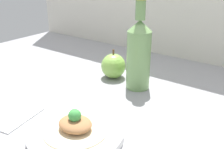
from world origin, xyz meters
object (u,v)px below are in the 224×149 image
at_px(plated_food, 75,125).
at_px(apple, 113,66).
at_px(plate, 76,133).
at_px(cider_bottle, 139,53).

xyz_separation_m(plated_food, apple, (-0.14, 0.34, 0.01)).
bearing_deg(plate, plated_food, 88.21).
bearing_deg(plated_food, cider_bottle, 94.94).
relative_size(cider_bottle, apple, 2.81).
distance_m(plated_food, cider_bottle, 0.34).
bearing_deg(plated_food, apple, 112.40).
relative_size(plated_food, apple, 1.45).
bearing_deg(cider_bottle, plate, -85.06).
height_order(plate, cider_bottle, cider_bottle).
distance_m(cider_bottle, apple, 0.14).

